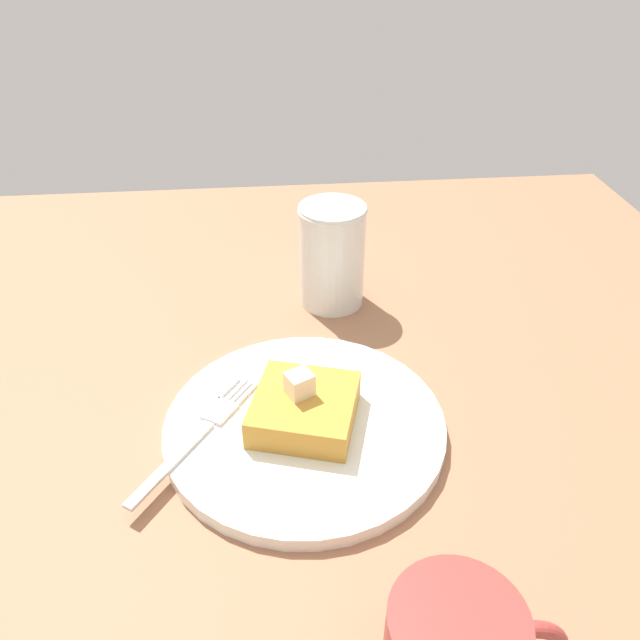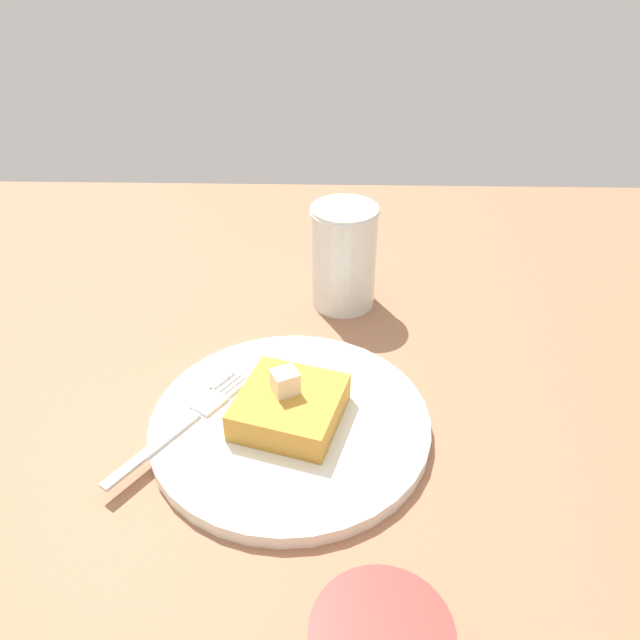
# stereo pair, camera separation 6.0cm
# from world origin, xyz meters

# --- Properties ---
(table_surface) EXTENTS (1.17, 1.17, 0.02)m
(table_surface) POSITION_xyz_m (0.00, 0.00, 0.01)
(table_surface) COLOR #966547
(table_surface) RESTS_ON ground
(plate) EXTENTS (0.24, 0.24, 0.01)m
(plate) POSITION_xyz_m (0.07, 0.04, 0.03)
(plate) COLOR white
(plate) RESTS_ON table_surface
(toast_slice_center) EXTENTS (0.10, 0.10, 0.03)m
(toast_slice_center) POSITION_xyz_m (0.07, 0.04, 0.05)
(toast_slice_center) COLOR #BD8530
(toast_slice_center) RESTS_ON plate
(butter_pat_primary) EXTENTS (0.03, 0.03, 0.02)m
(butter_pat_primary) POSITION_xyz_m (0.06, 0.04, 0.07)
(butter_pat_primary) COLOR #F8EAC8
(butter_pat_primary) RESTS_ON toast_slice_center
(fork) EXTENTS (0.10, 0.14, 0.00)m
(fork) POSITION_xyz_m (-0.02, 0.04, 0.04)
(fork) COLOR silver
(fork) RESTS_ON plate
(syrup_jar) EXTENTS (0.07, 0.07, 0.12)m
(syrup_jar) POSITION_xyz_m (0.11, 0.24, 0.08)
(syrup_jar) COLOR #5B2B0C
(syrup_jar) RESTS_ON table_surface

